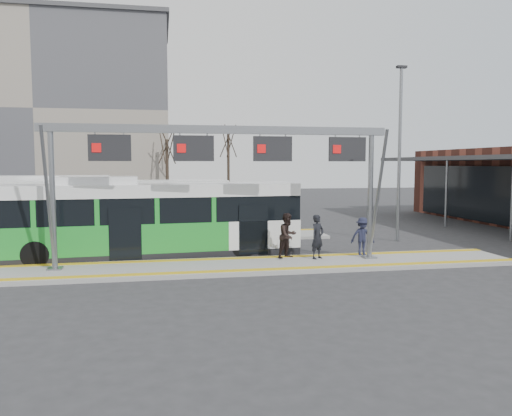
{
  "coord_description": "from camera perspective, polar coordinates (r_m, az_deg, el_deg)",
  "views": [
    {
      "loc": [
        -2.67,
        -18.37,
        3.91
      ],
      "look_at": [
        1.36,
        3.0,
        2.0
      ],
      "focal_mm": 35.0,
      "sensor_mm": 36.0,
      "label": 1
    }
  ],
  "objects": [
    {
      "name": "bg_bus_green",
      "position": [
        29.98,
        -14.75,
        0.18
      ],
      "size": [
        11.94,
        2.63,
        2.98
      ],
      "rotation": [
        0.0,
        0.0,
        -0.01
      ],
      "color": "black",
      "rests_on": "ground"
    },
    {
      "name": "gantry",
      "position": [
        18.78,
        -3.59,
        6.19
      ],
      "size": [
        13.0,
        1.68,
        5.2
      ],
      "color": "slate",
      "rests_on": "platform_main"
    },
    {
      "name": "tactile_second",
      "position": [
        27.81,
        -13.34,
        -2.88
      ],
      "size": [
        20.0,
        0.35,
        0.02
      ],
      "color": "gold",
      "rests_on": "platform_second"
    },
    {
      "name": "ground",
      "position": [
        18.97,
        -2.38,
        -6.88
      ],
      "size": [
        120.0,
        120.0,
        0.0
      ],
      "primitive_type": "plane",
      "color": "#2D2D30",
      "rests_on": "ground"
    },
    {
      "name": "platform_main",
      "position": [
        18.96,
        -2.38,
        -6.66
      ],
      "size": [
        22.0,
        3.0,
        0.15
      ],
      "primitive_type": "cube",
      "color": "gray",
      "rests_on": "ground"
    },
    {
      "name": "apartment_block",
      "position": [
        55.8,
        -22.71,
        10.07
      ],
      "size": [
        24.5,
        12.5,
        18.4
      ],
      "color": "gray",
      "rests_on": "ground"
    },
    {
      "name": "hero_bus",
      "position": [
        21.43,
        -12.07,
        -1.39
      ],
      "size": [
        12.56,
        3.47,
        3.41
      ],
      "rotation": [
        0.0,
        0.0,
        0.07
      ],
      "color": "black",
      "rests_on": "ground"
    },
    {
      "name": "platform_second",
      "position": [
        26.68,
        -13.45,
        -3.39
      ],
      "size": [
        20.0,
        3.0,
        0.15
      ],
      "primitive_type": "cube",
      "color": "gray",
      "rests_on": "ground"
    },
    {
      "name": "passenger_b",
      "position": [
        20.1,
        3.66,
        -3.16
      ],
      "size": [
        1.11,
        1.05,
        1.81
      ],
      "primitive_type": "imported",
      "rotation": [
        0.0,
        0.0,
        0.57
      ],
      "color": "black",
      "rests_on": "platform_main"
    },
    {
      "name": "tree_mid",
      "position": [
        52.81,
        -3.18,
        7.59
      ],
      "size": [
        1.4,
        1.4,
        8.31
      ],
      "color": "#382B21",
      "rests_on": "ground"
    },
    {
      "name": "bg_bus_blue",
      "position": [
        33.93,
        -26.86,
        0.54
      ],
      "size": [
        12.43,
        3.21,
        3.22
      ],
      "rotation": [
        0.0,
        0.0,
        0.04
      ],
      "color": "black",
      "rests_on": "ground"
    },
    {
      "name": "passenger_a",
      "position": [
        20.06,
        7.05,
        -3.28
      ],
      "size": [
        0.77,
        0.7,
        1.76
      ],
      "primitive_type": "imported",
      "rotation": [
        0.0,
        0.0,
        0.57
      ],
      "color": "black",
      "rests_on": "platform_main"
    },
    {
      "name": "lamp_east",
      "position": [
        26.19,
        16.08,
        6.4
      ],
      "size": [
        0.5,
        0.25,
        8.78
      ],
      "color": "slate",
      "rests_on": "ground"
    },
    {
      "name": "tree_left",
      "position": [
        46.94,
        -10.16,
        6.67
      ],
      "size": [
        1.4,
        1.4,
        7.04
      ],
      "color": "#382B21",
      "rests_on": "ground"
    },
    {
      "name": "tactile_main",
      "position": [
        18.94,
        -2.38,
        -6.41
      ],
      "size": [
        22.0,
        2.65,
        0.02
      ],
      "color": "gold",
      "rests_on": "platform_main"
    },
    {
      "name": "passenger_c",
      "position": [
        21.2,
        12.07,
        -3.17
      ],
      "size": [
        1.03,
        0.61,
        1.57
      ],
      "primitive_type": "imported",
      "rotation": [
        0.0,
        0.0,
        -0.03
      ],
      "color": "#1E2036",
      "rests_on": "platform_main"
    }
  ]
}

